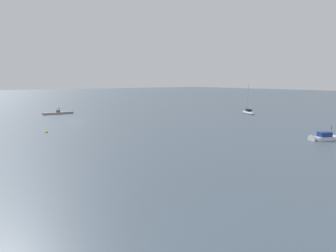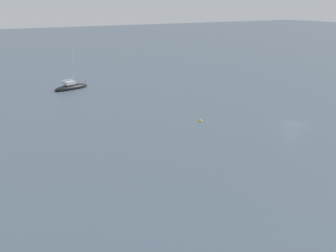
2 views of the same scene
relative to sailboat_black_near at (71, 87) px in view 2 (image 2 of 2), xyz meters
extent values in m
plane|color=#475666|center=(-44.70, -19.42, -0.41)|extent=(500.00, 500.00, 0.00)
ellipsoid|color=black|center=(0.01, -0.02, -0.11)|extent=(5.02, 8.76, 1.45)
cube|color=silver|center=(-0.13, 0.37, 0.94)|extent=(2.13, 2.70, 0.66)
cylinder|color=silver|center=(0.23, -0.66, 5.53)|extent=(0.14, 0.14, 9.84)
cylinder|color=silver|center=(-0.25, 0.73, 1.69)|extent=(1.06, 2.83, 0.11)
sphere|color=black|center=(1.27, -3.69, 0.67)|extent=(0.19, 0.19, 0.19)
sphere|color=yellow|center=(-36.00, -8.13, -0.32)|extent=(0.51, 0.51, 0.51)
camera|label=1|loc=(-25.87, 43.92, 8.72)|focal=29.70mm
camera|label=2|loc=(-93.51, 32.41, 18.32)|focal=49.78mm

